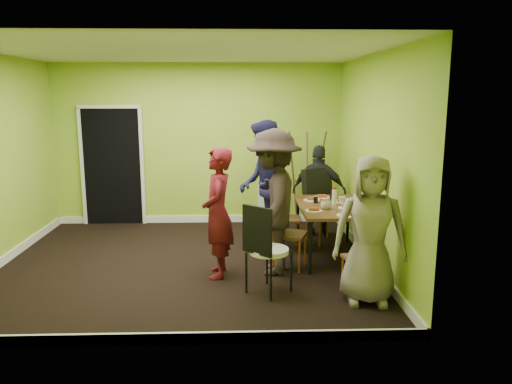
{
  "coord_description": "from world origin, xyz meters",
  "views": [
    {
      "loc": [
        0.72,
        -6.51,
        2.28
      ],
      "look_at": [
        0.94,
        0.0,
        0.99
      ],
      "focal_mm": 35.0,
      "sensor_mm": 36.0,
      "label": 1
    }
  ],
  "objects_px": {
    "thermos": "(334,197)",
    "person_left_far": "(264,185)",
    "easel": "(306,179)",
    "chair_left_far": "(281,213)",
    "person_front_end": "(370,230)",
    "person_standing": "(218,213)",
    "person_left_near": "(274,202)",
    "dining_table": "(332,209)",
    "blue_bottle": "(357,203)",
    "person_back_end": "(319,191)",
    "chair_front_end": "(363,253)",
    "chair_back_end": "(318,190)",
    "orange_bottle": "(321,201)",
    "chair_bentwood": "(265,245)",
    "chair_left_near": "(284,227)"
  },
  "relations": [
    {
      "from": "thermos",
      "to": "person_left_far",
      "type": "distance_m",
      "value": 1.08
    },
    {
      "from": "easel",
      "to": "person_left_far",
      "type": "height_order",
      "value": "person_left_far"
    },
    {
      "from": "easel",
      "to": "chair_left_far",
      "type": "bearing_deg",
      "value": -111.0
    },
    {
      "from": "person_left_far",
      "to": "person_front_end",
      "type": "height_order",
      "value": "person_left_far"
    },
    {
      "from": "person_standing",
      "to": "person_left_near",
      "type": "bearing_deg",
      "value": 97.09
    },
    {
      "from": "dining_table",
      "to": "person_left_near",
      "type": "height_order",
      "value": "person_left_near"
    },
    {
      "from": "easel",
      "to": "blue_bottle",
      "type": "distance_m",
      "value": 2.19
    },
    {
      "from": "person_front_end",
      "to": "person_back_end",
      "type": "bearing_deg",
      "value": 100.67
    },
    {
      "from": "thermos",
      "to": "person_left_near",
      "type": "xyz_separation_m",
      "value": [
        -0.89,
        -0.63,
        0.07
      ]
    },
    {
      "from": "chair_front_end",
      "to": "person_back_end",
      "type": "bearing_deg",
      "value": 80.48
    },
    {
      "from": "chair_back_end",
      "to": "person_standing",
      "type": "relative_size",
      "value": 0.69
    },
    {
      "from": "orange_bottle",
      "to": "person_back_end",
      "type": "distance_m",
      "value": 0.97
    },
    {
      "from": "chair_left_far",
      "to": "chair_front_end",
      "type": "relative_size",
      "value": 1.19
    },
    {
      "from": "chair_back_end",
      "to": "person_standing",
      "type": "xyz_separation_m",
      "value": [
        -1.51,
        -1.58,
        0.03
      ]
    },
    {
      "from": "blue_bottle",
      "to": "person_left_near",
      "type": "bearing_deg",
      "value": -168.93
    },
    {
      "from": "blue_bottle",
      "to": "orange_bottle",
      "type": "distance_m",
      "value": 0.63
    },
    {
      "from": "chair_bentwood",
      "to": "blue_bottle",
      "type": "xyz_separation_m",
      "value": [
        1.27,
        0.94,
        0.28
      ]
    },
    {
      "from": "chair_left_near",
      "to": "chair_front_end",
      "type": "bearing_deg",
      "value": 62.45
    },
    {
      "from": "chair_bentwood",
      "to": "person_left_near",
      "type": "height_order",
      "value": "person_left_near"
    },
    {
      "from": "chair_back_end",
      "to": "person_standing",
      "type": "bearing_deg",
      "value": 24.04
    },
    {
      "from": "thermos",
      "to": "orange_bottle",
      "type": "height_order",
      "value": "thermos"
    },
    {
      "from": "blue_bottle",
      "to": "chair_left_near",
      "type": "bearing_deg",
      "value": -178.24
    },
    {
      "from": "chair_left_far",
      "to": "orange_bottle",
      "type": "height_order",
      "value": "chair_left_far"
    },
    {
      "from": "chair_left_near",
      "to": "person_standing",
      "type": "relative_size",
      "value": 0.6
    },
    {
      "from": "easel",
      "to": "person_front_end",
      "type": "relative_size",
      "value": 1.01
    },
    {
      "from": "blue_bottle",
      "to": "orange_bottle",
      "type": "bearing_deg",
      "value": 129.54
    },
    {
      "from": "person_standing",
      "to": "chair_front_end",
      "type": "bearing_deg",
      "value": 68.51
    },
    {
      "from": "easel",
      "to": "person_standing",
      "type": "relative_size",
      "value": 1.01
    },
    {
      "from": "thermos",
      "to": "person_left_far",
      "type": "xyz_separation_m",
      "value": [
        -0.97,
        0.46,
        0.09
      ]
    },
    {
      "from": "orange_bottle",
      "to": "person_standing",
      "type": "xyz_separation_m",
      "value": [
        -1.42,
        -0.8,
        0.03
      ]
    },
    {
      "from": "blue_bottle",
      "to": "orange_bottle",
      "type": "height_order",
      "value": "blue_bottle"
    },
    {
      "from": "chair_bentwood",
      "to": "easel",
      "type": "bearing_deg",
      "value": 117.58
    },
    {
      "from": "easel",
      "to": "person_back_end",
      "type": "bearing_deg",
      "value": -80.62
    },
    {
      "from": "person_left_near",
      "to": "person_front_end",
      "type": "distance_m",
      "value": 1.39
    },
    {
      "from": "thermos",
      "to": "person_left_near",
      "type": "distance_m",
      "value": 1.09
    },
    {
      "from": "chair_front_end",
      "to": "thermos",
      "type": "height_order",
      "value": "thermos"
    },
    {
      "from": "chair_bentwood",
      "to": "person_standing",
      "type": "bearing_deg",
      "value": 175.37
    },
    {
      "from": "orange_bottle",
      "to": "person_standing",
      "type": "distance_m",
      "value": 1.63
    },
    {
      "from": "thermos",
      "to": "orange_bottle",
      "type": "bearing_deg",
      "value": 156.92
    },
    {
      "from": "dining_table",
      "to": "person_front_end",
      "type": "bearing_deg",
      "value": -85.18
    },
    {
      "from": "chair_front_end",
      "to": "person_standing",
      "type": "distance_m",
      "value": 1.84
    },
    {
      "from": "chair_front_end",
      "to": "person_standing",
      "type": "relative_size",
      "value": 0.52
    },
    {
      "from": "blue_bottle",
      "to": "person_left_far",
      "type": "xyz_separation_m",
      "value": [
        -1.19,
        0.87,
        0.09
      ]
    },
    {
      "from": "chair_left_near",
      "to": "person_front_end",
      "type": "bearing_deg",
      "value": 56.09
    },
    {
      "from": "person_standing",
      "to": "person_back_end",
      "type": "bearing_deg",
      "value": 137.77
    },
    {
      "from": "chair_front_end",
      "to": "blue_bottle",
      "type": "distance_m",
      "value": 1.03
    },
    {
      "from": "person_left_near",
      "to": "chair_bentwood",
      "type": "bearing_deg",
      "value": 0.02
    },
    {
      "from": "chair_back_end",
      "to": "thermos",
      "type": "bearing_deg",
      "value": 73.42
    },
    {
      "from": "easel",
      "to": "person_left_far",
      "type": "distance_m",
      "value": 1.52
    },
    {
      "from": "thermos",
      "to": "blue_bottle",
      "type": "distance_m",
      "value": 0.47
    }
  ]
}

